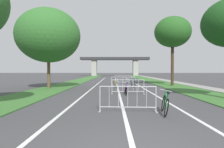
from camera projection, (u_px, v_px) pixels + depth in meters
name	position (u px, v px, depth m)	size (l,w,h in m)	color
grass_verge_left	(81.00, 80.00, 33.01)	(3.14, 71.79, 0.05)	#386B2D
grass_verge_right	(151.00, 80.00, 32.91)	(3.14, 71.79, 0.05)	#386B2D
sidewalk_path_right	(165.00, 80.00, 32.89)	(1.64, 71.79, 0.08)	gray
lane_stripe_center	(117.00, 84.00, 24.36)	(0.14, 41.53, 0.01)	silver
lane_stripe_right_lane	(136.00, 84.00, 24.34)	(0.14, 41.53, 0.01)	silver
lane_stripe_left_lane	(98.00, 84.00, 24.38)	(0.14, 41.53, 0.01)	silver
overpass_bridge	(115.00, 62.00, 62.84)	(22.54, 3.59, 6.14)	#2D2D30
tree_left_maple_mid	(49.00, 36.00, 17.85)	(5.93, 5.93, 7.50)	brown
tree_right_oak_mid	(173.00, 32.00, 21.08)	(3.99, 3.99, 7.68)	#3D2D1E
crowd_barrier_nearest	(128.00, 99.00, 7.84)	(2.38, 0.55, 1.05)	#ADADB2
crowd_barrier_second	(128.00, 87.00, 13.71)	(2.37, 0.46, 1.05)	#ADADB2
crowd_barrier_third	(123.00, 82.00, 19.59)	(2.38, 0.54, 1.05)	#ADADB2
crowd_barrier_fourth	(123.00, 79.00, 25.46)	(2.37, 0.49, 1.05)	#ADADB2
bicycle_purple_0	(126.00, 90.00, 13.35)	(0.49, 1.70, 0.89)	black
bicycle_silver_1	(135.00, 81.00, 24.92)	(0.49, 1.71, 0.91)	black
bicycle_white_2	(131.00, 80.00, 26.03)	(0.55, 1.68, 0.99)	black
bicycle_teal_3	(132.00, 84.00, 19.23)	(0.55, 1.74, 0.96)	black
bicycle_yellow_4	(116.00, 84.00, 19.20)	(0.44, 1.62, 0.95)	black
bicycle_green_5	(165.00, 104.00, 7.39)	(0.62, 1.72, 0.92)	black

